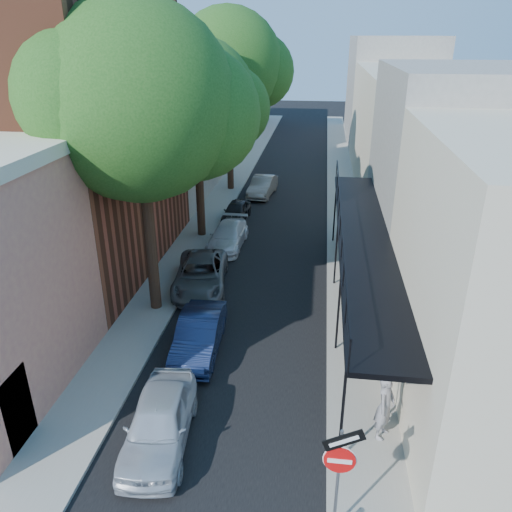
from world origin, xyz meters
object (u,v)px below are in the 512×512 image
(parked_car_b, at_px, (199,335))
(parked_car_d, at_px, (228,236))
(oak_near, at_px, (153,106))
(parked_car_e, at_px, (236,211))
(parked_car_c, at_px, (201,274))
(oak_far, at_px, (236,66))
(parked_car_f, at_px, (263,186))
(oak_mid, at_px, (204,102))
(pedestrian, at_px, (385,406))
(sign_post, at_px, (340,464))
(parked_car_a, at_px, (159,422))

(parked_car_b, distance_m, parked_car_d, 9.34)
(oak_near, xyz_separation_m, parked_car_e, (1.01, 10.55, -7.32))
(parked_car_d, bearing_deg, parked_car_c, -92.00)
(oak_far, relative_size, parked_car_f, 3.02)
(parked_car_b, bearing_deg, oak_mid, 98.12)
(parked_car_d, bearing_deg, pedestrian, -60.71)
(parked_car_b, bearing_deg, oak_near, 122.05)
(parked_car_f, bearing_deg, oak_mid, -98.41)
(oak_near, height_order, pedestrian, oak_near)
(oak_far, height_order, parked_car_e, oak_far)
(oak_far, relative_size, parked_car_e, 3.63)
(sign_post, distance_m, oak_far, 27.80)
(parked_car_c, bearing_deg, oak_far, 85.84)
(parked_car_a, xyz_separation_m, pedestrian, (5.93, 0.91, 0.41))
(sign_post, relative_size, parked_car_f, 0.76)
(parked_car_a, relative_size, parked_car_c, 0.87)
(parked_car_b, relative_size, parked_car_f, 1.01)
(oak_mid, xyz_separation_m, parked_car_c, (0.98, -6.21, -6.41))
(oak_near, xyz_separation_m, parked_car_f, (1.97, 15.67, -7.23))
(parked_car_e, bearing_deg, oak_mid, -108.29)
(parked_car_c, bearing_deg, parked_car_a, -91.32)
(oak_near, relative_size, oak_far, 0.96)
(sign_post, xyz_separation_m, parked_car_d, (-5.27, 15.74, -1.44))
(oak_far, height_order, parked_car_c, oak_far)
(pedestrian, bearing_deg, parked_car_f, 39.68)
(parked_car_b, bearing_deg, parked_car_e, 91.65)
(parked_car_d, xyz_separation_m, parked_car_f, (0.72, 9.22, 0.05))
(oak_near, relative_size, parked_car_c, 2.45)
(parked_car_e, bearing_deg, parked_car_a, -83.03)
(oak_mid, height_order, parked_car_d, oak_mid)
(parked_car_a, relative_size, parked_car_d, 0.99)
(pedestrian, bearing_deg, parked_car_b, 84.60)
(parked_car_d, bearing_deg, parked_car_a, -85.32)
(parked_car_b, distance_m, parked_car_e, 13.45)
(oak_near, bearing_deg, parked_car_d, 79.02)
(parked_car_f, bearing_deg, oak_near, -90.87)
(parked_car_f, bearing_deg, parked_car_e, -94.32)
(oak_mid, xyz_separation_m, parked_car_e, (1.06, 2.58, -6.50))
(oak_near, xyz_separation_m, pedestrian, (7.85, -6.27, -6.78))
(oak_mid, distance_m, parked_car_e, 7.07)
(oak_mid, relative_size, parked_car_e, 3.11)
(oak_far, bearing_deg, parked_car_b, -84.38)
(oak_mid, xyz_separation_m, parked_car_a, (1.97, -15.15, -6.37))
(sign_post, xyz_separation_m, parked_car_b, (-4.56, 6.42, -1.38))
(parked_car_c, xyz_separation_m, pedestrian, (6.91, -8.03, 0.45))
(sign_post, bearing_deg, oak_near, 125.09)
(oak_near, distance_m, pedestrian, 12.11)
(oak_near, xyz_separation_m, parked_car_a, (1.92, -7.18, -7.19))
(oak_mid, distance_m, parked_car_f, 10.22)
(parked_car_a, xyz_separation_m, parked_car_e, (-0.91, 17.73, -0.13))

